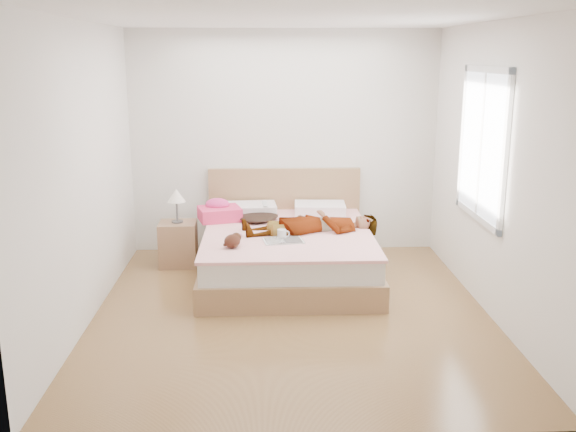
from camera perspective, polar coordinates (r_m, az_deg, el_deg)
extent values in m
plane|color=#57381B|center=(5.99, 0.31, -8.51)|extent=(4.00, 4.00, 0.00)
imported|color=white|center=(6.75, 2.18, -0.42)|extent=(1.55, 0.80, 0.20)
ellipsoid|color=black|center=(7.18, -2.63, -0.04)|extent=(0.58, 0.63, 0.08)
cube|color=silver|center=(7.09, -2.08, 1.08)|extent=(0.06, 0.11, 0.05)
plane|color=white|center=(5.53, 0.35, 17.17)|extent=(4.00, 4.00, 0.00)
plane|color=silver|center=(7.59, -0.33, 6.53)|extent=(3.60, 0.00, 3.60)
plane|color=silver|center=(3.67, 1.70, -1.81)|extent=(3.60, 0.00, 3.60)
plane|color=white|center=(5.82, -17.69, 3.51)|extent=(0.00, 4.00, 4.00)
plane|color=silver|center=(5.97, 17.89, 3.75)|extent=(0.00, 4.00, 4.00)
cube|color=white|center=(6.21, 16.89, 6.07)|extent=(0.02, 1.10, 1.30)
cube|color=silver|center=(5.67, 18.76, 5.21)|extent=(0.04, 0.06, 1.42)
cube|color=silver|center=(6.76, 15.31, 6.79)|extent=(0.04, 0.06, 1.42)
cube|color=silver|center=(6.34, 16.45, -0.02)|extent=(0.04, 1.22, 0.06)
cube|color=silver|center=(6.16, 17.35, 12.34)|extent=(0.04, 1.22, 0.06)
cube|color=silver|center=(6.21, 16.85, 6.08)|extent=(0.03, 0.04, 1.30)
cube|color=olive|center=(6.83, -0.03, -4.43)|extent=(1.78, 2.08, 0.26)
cube|color=silver|center=(6.76, -0.03, -2.51)|extent=(1.70, 2.00, 0.22)
cube|color=white|center=(6.73, -0.03, -1.48)|extent=(1.74, 2.04, 0.03)
cube|color=brown|center=(7.70, -0.32, 0.58)|extent=(1.80, 0.07, 1.00)
cube|color=white|center=(7.40, -3.34, 0.59)|extent=(0.61, 0.44, 0.13)
cube|color=white|center=(7.43, 2.84, 0.64)|extent=(0.60, 0.43, 0.13)
cube|color=#F74372|center=(7.19, -6.09, 0.20)|extent=(0.53, 0.47, 0.15)
ellipsoid|color=#FE4598|center=(7.23, -6.29, 1.05)|extent=(0.29, 0.23, 0.14)
cube|color=white|center=(6.36, -0.43, -2.21)|extent=(0.42, 0.31, 0.01)
cube|color=white|center=(6.34, -1.31, -2.18)|extent=(0.23, 0.28, 0.02)
cube|color=#242424|center=(6.38, 0.46, -2.09)|extent=(0.23, 0.28, 0.02)
cylinder|color=silver|center=(6.42, -0.56, -1.65)|extent=(0.10, 0.10, 0.10)
torus|color=white|center=(6.43, -0.16, -1.60)|extent=(0.07, 0.03, 0.07)
cylinder|color=black|center=(6.41, -0.56, -1.30)|extent=(0.09, 0.09, 0.00)
ellipsoid|color=black|center=(6.16, -4.98, -2.23)|extent=(0.21, 0.22, 0.13)
ellipsoid|color=beige|center=(6.15, -5.05, -2.18)|extent=(0.11, 0.11, 0.06)
sphere|color=black|center=(6.24, -4.62, -1.91)|extent=(0.10, 0.10, 0.10)
sphere|color=pink|center=(6.28, -4.80, -1.63)|extent=(0.04, 0.04, 0.04)
sphere|color=pink|center=(6.25, -4.21, -1.70)|extent=(0.04, 0.04, 0.04)
ellipsoid|color=black|center=(6.16, -5.60, -2.55)|extent=(0.06, 0.07, 0.03)
ellipsoid|color=black|center=(6.11, -4.67, -2.66)|extent=(0.06, 0.07, 0.03)
cube|color=brown|center=(7.29, -9.72, -2.46)|extent=(0.41, 0.37, 0.50)
cylinder|color=#484848|center=(7.22, -9.80, -0.49)|extent=(0.13, 0.13, 0.02)
cylinder|color=#535353|center=(7.19, -9.85, 0.48)|extent=(0.02, 0.02, 0.25)
cone|color=white|center=(7.15, -9.90, 1.83)|extent=(0.20, 0.20, 0.15)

